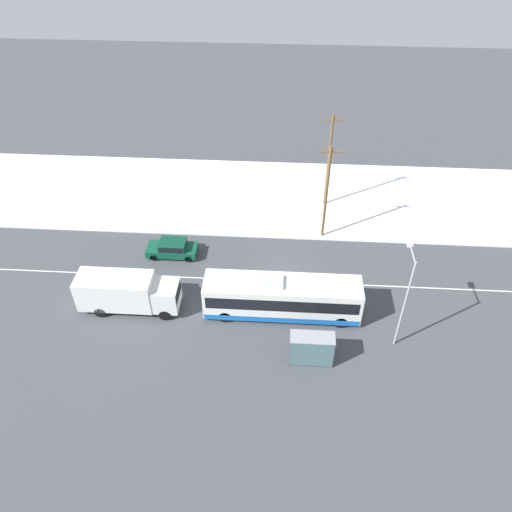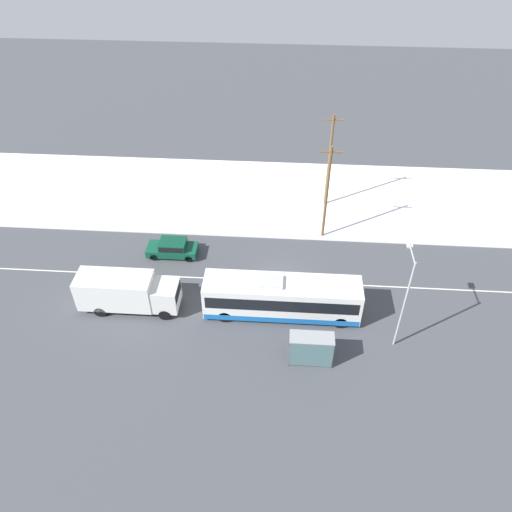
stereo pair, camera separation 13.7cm
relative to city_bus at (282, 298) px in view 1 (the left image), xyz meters
The scene contains 11 objects.
ground_plane 3.77m from the city_bus, 88.58° to the left, with size 120.00×120.00×0.00m, color #424449.
snow_lot 15.78m from the city_bus, 89.69° to the left, with size 80.00×13.35×0.12m.
lane_marking_center 3.77m from the city_bus, 88.58° to the left, with size 60.00×0.12×0.00m.
city_bus is the anchor object (origin of this frame).
box_truck 11.55m from the city_bus, behind, with size 7.49×2.30×3.01m.
sedan_car 11.30m from the city_bus, 146.76° to the left, with size 4.25×1.80×1.45m.
pedestrian_at_stop 3.60m from the city_bus, 70.45° to the right, with size 0.66×0.30×1.85m.
bus_shelter 5.05m from the city_bus, 65.53° to the right, with size 2.96×1.20×2.40m.
streetlamp 8.88m from the city_bus, 14.31° to the right, with size 0.36×2.40×7.63m.
utility_pole_roadside 10.66m from the city_bus, 70.56° to the left, with size 1.80×0.24×8.92m.
utility_pole_snowlot 15.56m from the city_bus, 75.53° to the left, with size 1.80×0.24×9.26m.
Camera 1 is at (-0.34, -29.46, 27.53)m, focal length 35.00 mm.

